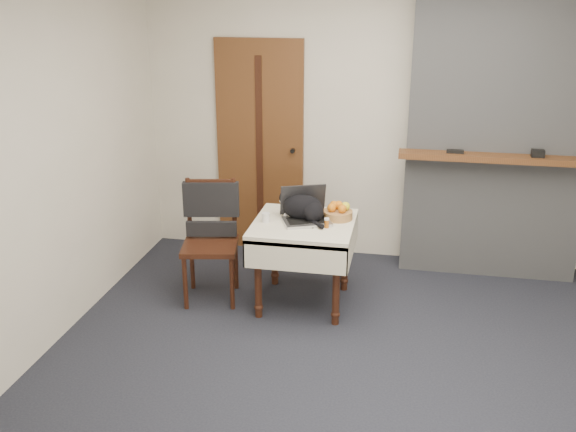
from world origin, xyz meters
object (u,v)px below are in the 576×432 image
fruit_basket (338,212)px  chair (211,223)px  cat (304,208)px  cream_jar (266,218)px  pill_bottle (327,223)px  laptop (305,212)px  door (260,148)px  side_table (304,235)px

fruit_basket → chair: chair is taller
cat → chair: size_ratio=0.43×
cream_jar → pill_bottle: pill_bottle is taller
cat → pill_bottle: bearing=-9.7°
cream_jar → chair: chair is taller
fruit_basket → pill_bottle: bearing=-105.0°
cream_jar → chair: (-0.48, 0.09, -0.11)m
laptop → fruit_basket: bearing=-2.1°
laptop → cat: size_ratio=1.06×
door → fruit_basket: (0.86, -0.96, -0.25)m
cat → chair: 0.78m
side_table → cream_jar: cream_jar is taller
laptop → pill_bottle: (0.19, -0.13, -0.03)m
laptop → fruit_basket: 0.26m
laptop → cat: (-0.01, 0.01, 0.03)m
door → chair: bearing=-98.8°
door → pill_bottle: bearing=-56.0°
door → laptop: (0.61, -1.05, -0.23)m
chair → side_table: bearing=-13.0°
door → pill_bottle: (0.80, -1.18, -0.26)m
pill_bottle → cat: bearing=145.5°
door → cream_jar: door is taller
pill_bottle → fruit_basket: 0.23m
side_table → pill_bottle: pill_bottle is taller
side_table → cream_jar: size_ratio=10.62×
fruit_basket → laptop: bearing=-159.9°
laptop → chair: 0.79m
door → chair: 1.14m
pill_bottle → door: bearing=124.0°
laptop → chair: (-0.77, -0.01, -0.14)m
side_table → fruit_basket: (0.25, 0.13, 0.17)m
side_table → cat: bearing=100.8°
pill_bottle → chair: bearing=172.7°
door → pill_bottle: door is taller
cat → cream_jar: cat is taller
cat → cream_jar: size_ratio=5.78×
cream_jar → chair: bearing=169.6°
laptop → cream_jar: laptop is taller
door → fruit_basket: size_ratio=8.60×
side_table → laptop: 0.18m
side_table → cat: 0.22m
cream_jar → fruit_basket: 0.57m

